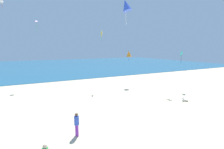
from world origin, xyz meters
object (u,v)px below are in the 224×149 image
(beach_chair_far_right, at_px, (185,99))
(kite_yellow, at_px, (101,34))
(kite_blue, at_px, (126,5))
(kite_purple, at_px, (36,21))
(kite_white, at_px, (2,2))
(kite_teal, at_px, (181,54))
(kite_orange, at_px, (129,54))
(person_0, at_px, (77,123))

(beach_chair_far_right, xyz_separation_m, kite_yellow, (-5.39, 10.51, 7.65))
(kite_blue, xyz_separation_m, kite_yellow, (4.48, 13.59, -0.66))
(kite_purple, bearing_deg, kite_white, 169.56)
(kite_teal, distance_m, kite_yellow, 11.69)
(kite_teal, xyz_separation_m, kite_white, (-21.82, 13.01, 7.27))
(kite_purple, distance_m, kite_orange, 14.88)
(beach_chair_far_right, bearing_deg, kite_yellow, 178.54)
(beach_chair_far_right, relative_size, kite_yellow, 0.52)
(beach_chair_far_right, distance_m, person_0, 13.24)
(person_0, relative_size, kite_purple, 1.05)
(kite_blue, relative_size, kite_yellow, 1.06)
(kite_teal, height_order, kite_orange, kite_teal)
(kite_white, bearing_deg, beach_chair_far_right, -44.24)
(kite_yellow, bearing_deg, kite_teal, -33.36)
(kite_blue, bearing_deg, kite_white, 111.14)
(kite_blue, distance_m, kite_orange, 15.81)
(person_0, xyz_separation_m, kite_blue, (3.18, -0.96, 7.63))
(kite_orange, bearing_deg, beach_chair_far_right, -82.99)
(kite_teal, xyz_separation_m, kite_blue, (-13.95, -7.35, 3.51))
(kite_orange, bearing_deg, kite_white, 155.25)
(kite_teal, relative_size, kite_purple, 1.16)
(kite_yellow, bearing_deg, kite_purple, 143.46)
(person_0, bearing_deg, kite_blue, -27.02)
(kite_yellow, height_order, kite_purple, kite_purple)
(kite_white, distance_m, kite_purple, 4.99)
(kite_blue, height_order, kite_yellow, kite_blue)
(kite_blue, height_order, kite_white, kite_white)
(person_0, bearing_deg, kite_teal, 10.26)
(kite_orange, bearing_deg, kite_yellow, 168.45)
(beach_chair_far_right, bearing_deg, kite_purple, -169.38)
(beach_chair_far_right, bearing_deg, kite_white, -162.85)
(kite_teal, bearing_deg, kite_white, 149.20)
(beach_chair_far_right, relative_size, person_0, 0.50)
(kite_teal, relative_size, kite_blue, 1.09)
(kite_teal, distance_m, kite_white, 26.42)
(kite_blue, xyz_separation_m, kite_orange, (8.68, 12.73, -3.55))
(kite_blue, relative_size, kite_orange, 1.00)
(person_0, xyz_separation_m, kite_yellow, (7.66, 12.63, 6.98))
(person_0, height_order, kite_blue, kite_blue)
(kite_white, xyz_separation_m, kite_purple, (4.28, -0.79, -2.44))
(beach_chair_far_right, distance_m, kite_blue, 13.26)
(kite_white, height_order, kite_purple, kite_white)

